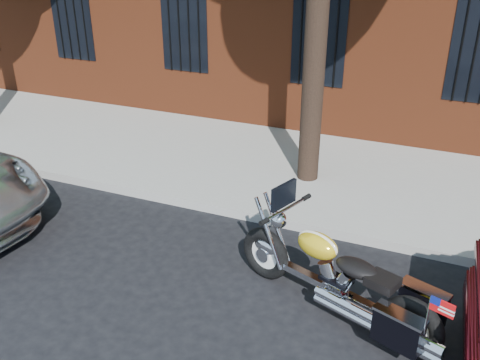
% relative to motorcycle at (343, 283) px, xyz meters
% --- Properties ---
extents(ground, '(120.00, 120.00, 0.00)m').
position_rel_motorcycle_xyz_m(ground, '(-1.84, 0.37, -0.49)').
color(ground, black).
rests_on(ground, ground).
extents(curb, '(40.00, 0.16, 0.15)m').
position_rel_motorcycle_xyz_m(curb, '(-1.84, 1.75, -0.42)').
color(curb, gray).
rests_on(curb, ground).
extents(sidewalk, '(40.00, 3.60, 0.15)m').
position_rel_motorcycle_xyz_m(sidewalk, '(-1.84, 3.63, -0.42)').
color(sidewalk, gray).
rests_on(sidewalk, ground).
extents(motorcycle, '(2.64, 1.48, 1.45)m').
position_rel_motorcycle_xyz_m(motorcycle, '(0.00, 0.00, 0.00)').
color(motorcycle, black).
rests_on(motorcycle, ground).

